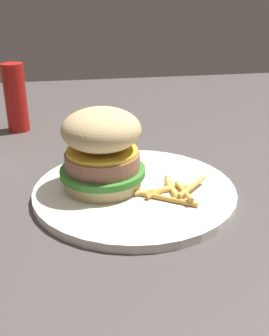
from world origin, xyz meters
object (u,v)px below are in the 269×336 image
at_px(sandwich, 102,148).
at_px(fries_pile, 174,191).
at_px(plate, 134,191).
at_px(ketchup_bottle, 16,98).

bearing_deg(sandwich, fries_pile, 63.80).
bearing_deg(plate, sandwich, -109.20).
height_order(plate, sandwich, sandwich).
xyz_separation_m(plate, sandwich, (-0.02, -0.04, 0.06)).
height_order(sandwich, ketchup_bottle, ketchup_bottle).
bearing_deg(ketchup_bottle, plate, 29.59).
xyz_separation_m(sandwich, ketchup_bottle, (-0.31, -0.14, -0.00)).
xyz_separation_m(plate, ketchup_bottle, (-0.33, -0.19, 0.06)).
height_order(plate, fries_pile, fries_pile).
distance_m(fries_pile, ketchup_bottle, 0.43).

